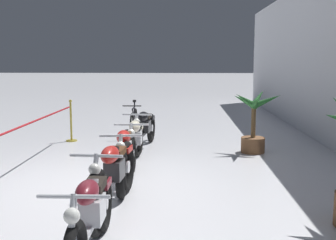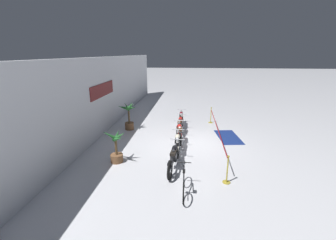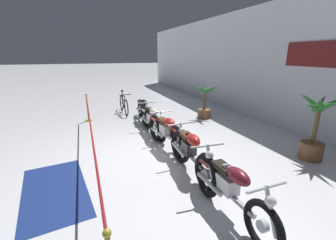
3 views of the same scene
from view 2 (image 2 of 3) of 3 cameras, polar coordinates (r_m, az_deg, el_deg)
ground_plane at (r=11.60m, az=6.13°, el=-5.78°), size 120.00×120.00×0.00m
back_wall at (r=12.06m, az=-18.76°, el=4.74°), size 28.00×0.29×4.20m
motorcycle_black_0 at (r=8.97m, az=1.52°, el=-9.40°), size 2.40×0.62×0.93m
motorcycle_cream_1 at (r=10.16m, az=2.39°, el=-6.24°), size 2.33×0.62×0.92m
motorcycle_red_2 at (r=11.46m, az=2.96°, el=-3.44°), size 2.33×0.62×0.96m
motorcycle_red_3 at (r=12.68m, az=3.09°, el=-1.37°), size 2.45×0.62×0.97m
motorcycle_maroon_4 at (r=14.02m, az=3.35°, el=0.29°), size 2.13×0.62×0.92m
bicycle at (r=7.57m, az=4.00°, el=-15.60°), size 1.72×0.48×0.95m
potted_palm_left_of_row at (r=9.63m, az=-13.06°, el=-7.07°), size 0.98×1.03×1.44m
potted_palm_right_of_row at (r=13.49m, az=-9.95°, el=0.86°), size 1.21×1.04×1.66m
stanchion_far_left at (r=10.28m, az=13.03°, el=-4.98°), size 7.16×0.28×1.05m
stanchion_mid_left at (r=14.95m, az=10.80°, el=0.64°), size 0.28×0.28×1.05m
floor_banner at (r=12.74m, az=15.05°, el=-4.17°), size 2.37×1.39×0.01m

